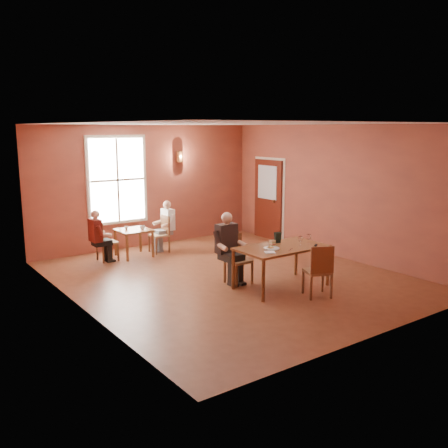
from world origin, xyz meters
TOP-DOWN VIEW (x-y plane):
  - ground at (0.00, 0.00)m, footprint 6.00×7.00m
  - wall_back at (0.00, 3.50)m, footprint 6.00×0.04m
  - wall_front at (0.00, -3.50)m, footprint 6.00×0.04m
  - wall_left at (-3.00, 0.00)m, footprint 0.04×7.00m
  - wall_right at (3.00, 0.00)m, footprint 0.04×7.00m
  - ceiling at (0.00, 0.00)m, footprint 6.00×7.00m
  - window at (-0.80, 3.45)m, footprint 1.36×0.10m
  - door at (2.94, 2.30)m, footprint 0.12×1.04m
  - wall_sconce at (0.90, 3.40)m, footprint 0.16×0.16m
  - main_table at (0.41, -1.05)m, footprint 1.66×0.93m
  - chair_diner_main at (-0.09, -0.40)m, footprint 0.41×0.41m
  - diner_main at (-0.09, -0.43)m, footprint 0.52×0.52m
  - chair_empty at (0.59, -1.79)m, footprint 0.55×0.55m
  - plate_food at (0.14, -1.08)m, footprint 0.38×0.38m
  - sandwich at (0.26, -0.96)m, footprint 0.09×0.09m
  - goblet_b at (0.98, -1.18)m, footprint 0.10×0.10m
  - goblet_c at (0.74, -1.19)m, footprint 0.09×0.09m
  - menu_stand at (0.54, -0.79)m, footprint 0.14×0.09m
  - knife at (0.38, -1.32)m, footprint 0.18×0.10m
  - napkin at (-0.05, -1.25)m, footprint 0.25×0.25m
  - sunglasses at (0.97, -1.37)m, footprint 0.14×0.11m
  - second_table at (-0.81, 2.63)m, footprint 0.72×0.72m
  - chair_diner_white at (-0.16, 2.63)m, footprint 0.39×0.39m
  - diner_white at (-0.13, 2.63)m, footprint 0.47×0.47m
  - chair_diner_maroon at (-1.46, 2.63)m, footprint 0.39×0.39m
  - diner_maroon at (-1.49, 2.63)m, footprint 0.46×0.46m
  - cup_a at (-0.65, 2.51)m, footprint 0.15×0.15m
  - cup_b at (-0.95, 2.72)m, footprint 0.11×0.11m

SIDE VIEW (x-z plane):
  - ground at x=0.00m, z-range -0.01..0.01m
  - second_table at x=-0.81m, z-range 0.00..0.63m
  - main_table at x=0.41m, z-range 0.00..0.78m
  - chair_diner_white at x=-0.16m, z-range 0.00..0.88m
  - chair_diner_maroon at x=-1.46m, z-range 0.00..0.88m
  - chair_diner_main at x=-0.09m, z-range 0.00..0.93m
  - chair_empty at x=0.59m, z-range 0.00..0.94m
  - diner_maroon at x=-1.49m, z-range 0.00..1.14m
  - diner_white at x=-0.13m, z-range 0.00..1.17m
  - diner_main at x=-0.09m, z-range 0.00..1.31m
  - cup_b at x=-0.95m, z-range 0.63..0.72m
  - cup_a at x=-0.65m, z-range 0.63..0.72m
  - knife at x=0.38m, z-range 0.78..0.78m
  - napkin at x=-0.05m, z-range 0.78..0.78m
  - sunglasses at x=0.97m, z-range 0.78..0.80m
  - plate_food at x=0.14m, z-range 0.78..0.82m
  - sandwich at x=0.26m, z-range 0.78..0.88m
  - goblet_c at x=0.74m, z-range 0.78..0.97m
  - goblet_b at x=0.98m, z-range 0.78..0.97m
  - menu_stand at x=0.54m, z-range 0.78..0.99m
  - door at x=2.94m, z-range 0.00..2.10m
  - wall_back at x=0.00m, z-range 0.00..3.00m
  - wall_front at x=0.00m, z-range 0.00..3.00m
  - wall_left at x=-3.00m, z-range 0.00..3.00m
  - wall_right at x=3.00m, z-range 0.00..3.00m
  - window at x=-0.80m, z-range 0.72..2.68m
  - wall_sconce at x=0.90m, z-range 2.06..2.34m
  - ceiling at x=0.00m, z-range 2.98..3.02m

